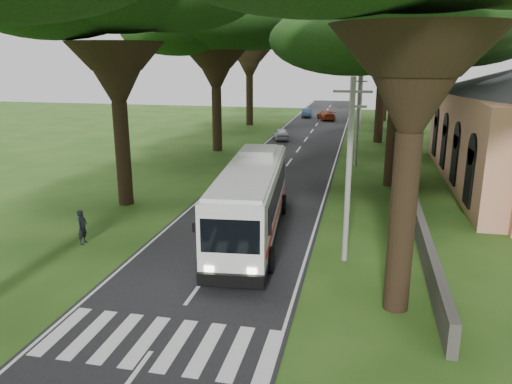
% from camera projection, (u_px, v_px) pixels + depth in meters
% --- Properties ---
extents(ground, '(140.00, 140.00, 0.00)m').
position_uv_depth(ground, '(180.00, 313.00, 17.73)').
color(ground, '#244714').
rests_on(ground, ground).
extents(road, '(8.00, 120.00, 0.04)m').
position_uv_depth(road, '(287.00, 165.00, 41.27)').
color(road, black).
rests_on(road, ground).
extents(crosswalk, '(8.00, 3.00, 0.01)m').
position_uv_depth(crosswalk, '(158.00, 343.00, 15.85)').
color(crosswalk, silver).
rests_on(crosswalk, ground).
extents(property_wall, '(0.35, 50.00, 1.20)m').
position_uv_depth(property_wall, '(401.00, 165.00, 38.33)').
color(property_wall, '#383533').
rests_on(property_wall, ground).
extents(pole_near, '(1.60, 0.24, 8.00)m').
position_uv_depth(pole_near, '(349.00, 169.00, 21.14)').
color(pole_near, gray).
rests_on(pole_near, ground).
extents(pole_mid, '(1.60, 0.24, 8.00)m').
position_uv_depth(pole_mid, '(358.00, 115.00, 39.97)').
color(pole_mid, gray).
rests_on(pole_mid, ground).
extents(pole_far, '(1.60, 0.24, 8.00)m').
position_uv_depth(pole_far, '(361.00, 95.00, 58.80)').
color(pole_far, gray).
rests_on(pole_far, ground).
extents(tree_l_midb, '(14.24, 14.24, 14.97)m').
position_uv_depth(tree_l_midb, '(215.00, 20.00, 44.35)').
color(tree_l_midb, black).
rests_on(tree_l_midb, ground).
extents(tree_l_far, '(12.79, 12.79, 15.37)m').
position_uv_depth(tree_l_far, '(249.00, 24.00, 61.34)').
color(tree_l_far, black).
rests_on(tree_l_far, ground).
extents(tree_r_mida, '(14.98, 14.98, 14.06)m').
position_uv_depth(tree_r_mida, '(401.00, 23.00, 32.04)').
color(tree_r_mida, black).
rests_on(tree_r_mida, ground).
extents(tree_r_midb, '(13.49, 13.49, 15.11)m').
position_uv_depth(tree_r_midb, '(386.00, 20.00, 48.75)').
color(tree_r_midb, black).
rests_on(tree_r_midb, ground).
extents(tree_r_far, '(16.11, 16.11, 16.41)m').
position_uv_depth(tree_r_far, '(389.00, 22.00, 65.27)').
color(tree_r_far, black).
rests_on(tree_r_far, ground).
extents(coach_bus, '(3.78, 12.58, 3.65)m').
position_uv_depth(coach_bus, '(252.00, 199.00, 24.61)').
color(coach_bus, white).
rests_on(coach_bus, ground).
extents(distant_car_a, '(2.36, 3.84, 1.22)m').
position_uv_depth(distant_car_a, '(281.00, 134.00, 53.20)').
color(distant_car_a, silver).
rests_on(distant_car_a, road).
extents(distant_car_b, '(1.54, 3.79, 1.22)m').
position_uv_depth(distant_car_b, '(307.00, 113.00, 72.21)').
color(distant_car_b, navy).
rests_on(distant_car_b, road).
extents(distant_car_c, '(3.16, 4.98, 1.35)m').
position_uv_depth(distant_car_c, '(326.00, 115.00, 69.18)').
color(distant_car_c, maroon).
rests_on(distant_car_c, road).
extents(pedestrian, '(0.41, 0.62, 1.69)m').
position_uv_depth(pedestrian, '(82.00, 227.00, 23.96)').
color(pedestrian, black).
rests_on(pedestrian, ground).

